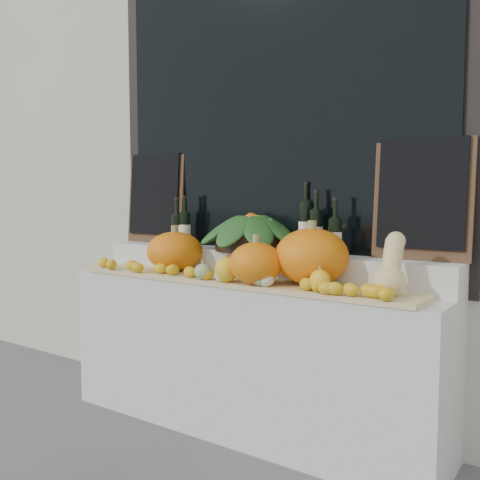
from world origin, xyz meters
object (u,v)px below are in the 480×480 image
(pumpkin_left, at_px, (175,251))
(wine_bottle_tall, at_px, (306,226))
(butternut_squash, at_px, (391,270))
(pumpkin_right, at_px, (312,256))
(produce_bowl, at_px, (251,232))

(pumpkin_left, xyz_separation_m, wine_bottle_tall, (0.76, 0.28, 0.17))
(pumpkin_left, height_order, butternut_squash, butternut_squash)
(pumpkin_right, distance_m, produce_bowl, 0.54)
(pumpkin_right, xyz_separation_m, wine_bottle_tall, (-0.18, 0.28, 0.14))
(pumpkin_right, height_order, produce_bowl, produce_bowl)
(butternut_squash, bearing_deg, wine_bottle_tall, 151.15)
(butternut_squash, relative_size, wine_bottle_tall, 0.72)
(pumpkin_left, bearing_deg, pumpkin_right, 0.35)
(pumpkin_left, height_order, pumpkin_right, pumpkin_right)
(pumpkin_left, relative_size, produce_bowl, 0.52)
(produce_bowl, height_order, wine_bottle_tall, wine_bottle_tall)
(pumpkin_right, relative_size, butternut_squash, 1.31)
(produce_bowl, bearing_deg, pumpkin_left, -156.13)
(wine_bottle_tall, bearing_deg, pumpkin_right, -56.98)
(butternut_squash, bearing_deg, pumpkin_left, 177.52)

